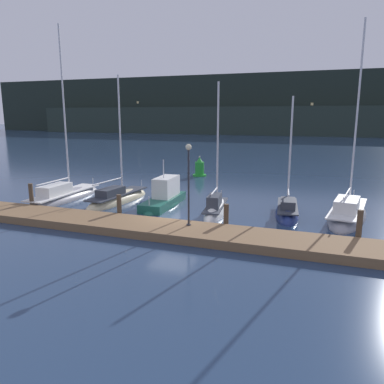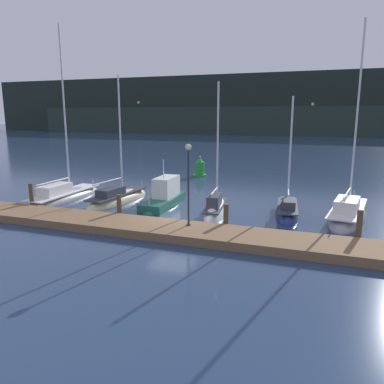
{
  "view_description": "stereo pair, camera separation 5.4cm",
  "coord_description": "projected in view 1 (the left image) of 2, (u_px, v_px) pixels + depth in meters",
  "views": [
    {
      "loc": [
        8.29,
        -19.46,
        6.24
      ],
      "look_at": [
        0.0,
        3.48,
        1.2
      ],
      "focal_mm": 35.0,
      "sensor_mm": 36.0,
      "label": 1
    },
    {
      "loc": [
        8.34,
        -19.44,
        6.24
      ],
      "look_at": [
        0.0,
        3.48,
        1.2
      ],
      "focal_mm": 35.0,
      "sensor_mm": 36.0,
      "label": 2
    }
  ],
  "objects": [
    {
      "name": "mooring_pile_3",
      "position": [
        359.0,
        227.0,
        18.18
      ],
      "size": [
        0.28,
        0.28,
        1.74
      ],
      "primitive_type": "cylinder",
      "color": "#4C3D2D",
      "rests_on": "ground"
    },
    {
      "name": "sailboat_berth_4",
      "position": [
        216.0,
        211.0,
        24.13
      ],
      "size": [
        1.92,
        5.55,
        9.07
      ],
      "color": "white",
      "rests_on": "ground"
    },
    {
      "name": "motorboat_berth_3",
      "position": [
        164.0,
        201.0,
        26.24
      ],
      "size": [
        1.95,
        5.82,
        3.77
      ],
      "color": "#195647",
      "rests_on": "ground"
    },
    {
      "name": "mooring_pile_2",
      "position": [
        226.0,
        217.0,
        20.43
      ],
      "size": [
        0.28,
        0.28,
        1.49
      ],
      "primitive_type": "cylinder",
      "color": "#4C3D2D",
      "rests_on": "ground"
    },
    {
      "name": "dock",
      "position": [
        158.0,
        229.0,
        20.12
      ],
      "size": [
        27.66,
        2.8,
        0.45
      ],
      "primitive_type": "cube",
      "color": "brown",
      "rests_on": "ground"
    },
    {
      "name": "ground_plane",
      "position": [
        172.0,
        223.0,
        21.94
      ],
      "size": [
        400.0,
        400.0,
        0.0
      ],
      "primitive_type": "plane",
      "color": "navy"
    },
    {
      "name": "sailboat_berth_1",
      "position": [
        64.0,
        198.0,
        27.95
      ],
      "size": [
        2.06,
        8.29,
        13.21
      ],
      "color": "gray",
      "rests_on": "ground"
    },
    {
      "name": "sailboat_berth_5",
      "position": [
        287.0,
        213.0,
        23.78
      ],
      "size": [
        2.04,
        5.57,
        8.16
      ],
      "color": "navy",
      "rests_on": "ground"
    },
    {
      "name": "sailboat_berth_6",
      "position": [
        347.0,
        215.0,
        23.13
      ],
      "size": [
        3.17,
        7.97,
        12.43
      ],
      "color": "gray",
      "rests_on": "ground"
    },
    {
      "name": "channel_buoy",
      "position": [
        200.0,
        168.0,
        38.79
      ],
      "size": [
        1.39,
        1.39,
        2.08
      ],
      "color": "green",
      "rests_on": "ground"
    },
    {
      "name": "mooring_pile_0",
      "position": [
        31.0,
        197.0,
        24.84
      ],
      "size": [
        0.28,
        0.28,
        1.79
      ],
      "primitive_type": "cylinder",
      "color": "#4C3D2D",
      "rests_on": "ground"
    },
    {
      "name": "sailboat_berth_2",
      "position": [
        118.0,
        200.0,
        27.34
      ],
      "size": [
        2.28,
        7.12,
        9.74
      ],
      "color": "beige",
      "rests_on": "ground"
    },
    {
      "name": "dock_lamppost",
      "position": [
        189.0,
        172.0,
        19.42
      ],
      "size": [
        0.32,
        0.32,
        4.33
      ],
      "color": "#2D2D33",
      "rests_on": "dock"
    },
    {
      "name": "mooring_pile_1",
      "position": [
        119.0,
        207.0,
        22.65
      ],
      "size": [
        0.28,
        0.28,
        1.53
      ],
      "primitive_type": "cylinder",
      "color": "#4C3D2D",
      "rests_on": "ground"
    },
    {
      "name": "hillside_backdrop",
      "position": [
        294.0,
        107.0,
        122.59
      ],
      "size": [
        240.0,
        23.0,
        19.34
      ],
      "color": "#1E2823",
      "rests_on": "ground"
    }
  ]
}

